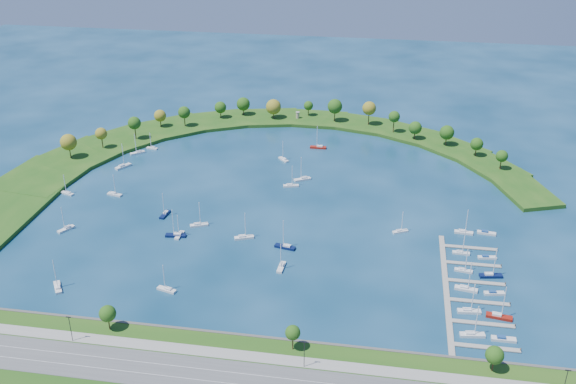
% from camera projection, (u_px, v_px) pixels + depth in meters
% --- Properties ---
extents(ground, '(700.00, 700.00, 0.00)m').
position_uv_depth(ground, '(276.00, 203.00, 319.17)').
color(ground, '#072B44').
rests_on(ground, ground).
extents(south_shoreline, '(420.00, 43.10, 11.60)m').
position_uv_depth(south_shoreline, '(208.00, 374.00, 210.19)').
color(south_shoreline, '#1A4913').
rests_on(south_shoreline, ground).
extents(breakwater, '(286.74, 247.64, 2.00)m').
position_uv_depth(breakwater, '(211.00, 156.00, 368.48)').
color(breakwater, '#1A4913').
rests_on(breakwater, ground).
extents(breakwater_trees, '(241.20, 97.04, 15.16)m').
position_uv_depth(breakwater_trees, '(280.00, 119.00, 395.53)').
color(breakwater_trees, '#382314').
rests_on(breakwater_trees, breakwater).
extents(harbor_tower, '(2.60, 2.60, 4.25)m').
position_uv_depth(harbor_tower, '(298.00, 115.00, 419.87)').
color(harbor_tower, gray).
rests_on(harbor_tower, breakwater).
extents(dock_system, '(24.28, 82.00, 1.60)m').
position_uv_depth(dock_system, '(465.00, 291.00, 252.75)').
color(dock_system, gray).
rests_on(dock_system, ground).
extents(moored_boat_0, '(8.04, 3.81, 11.39)m').
position_uv_depth(moored_boat_0, '(114.00, 194.00, 326.33)').
color(moored_boat_0, silver).
rests_on(moored_boat_0, ground).
extents(moored_boat_1, '(7.25, 5.03, 10.47)m').
position_uv_depth(moored_boat_1, '(400.00, 231.00, 293.26)').
color(moored_boat_1, silver).
rests_on(moored_boat_1, ground).
extents(moored_boat_2, '(9.04, 6.65, 13.20)m').
position_uv_depth(moored_boat_2, '(302.00, 179.00, 341.92)').
color(moored_boat_2, silver).
rests_on(moored_boat_2, ground).
extents(moored_boat_3, '(8.17, 4.29, 11.57)m').
position_uv_depth(moored_boat_3, '(167.00, 289.00, 252.86)').
color(moored_boat_3, silver).
rests_on(moored_boat_3, ground).
extents(moored_boat_4, '(2.72, 8.22, 11.92)m').
position_uv_depth(moored_boat_4, '(281.00, 266.00, 267.13)').
color(moored_boat_4, silver).
rests_on(moored_boat_4, ground).
extents(moored_boat_5, '(9.38, 2.74, 13.74)m').
position_uv_depth(moored_boat_5, '(318.00, 147.00, 380.70)').
color(moored_boat_5, maroon).
rests_on(moored_boat_5, ground).
extents(moored_boat_6, '(7.91, 7.11, 12.26)m').
position_uv_depth(moored_boat_6, '(138.00, 152.00, 373.63)').
color(moored_boat_6, silver).
rests_on(moored_boat_6, ground).
extents(moored_boat_7, '(3.25, 8.35, 11.95)m').
position_uv_depth(moored_boat_7, '(165.00, 214.00, 307.54)').
color(moored_boat_7, '#09133A').
rests_on(moored_boat_7, ground).
extents(moored_boat_8, '(6.80, 7.21, 11.40)m').
position_uv_depth(moored_boat_8, '(284.00, 159.00, 365.04)').
color(moored_boat_8, silver).
rests_on(moored_boat_8, ground).
extents(moored_boat_9, '(8.19, 4.24, 11.60)m').
position_uv_depth(moored_boat_9, '(291.00, 185.00, 335.20)').
color(moored_boat_9, silver).
rests_on(moored_boat_9, ground).
extents(moored_boat_10, '(2.72, 7.52, 10.83)m').
position_uv_depth(moored_boat_10, '(180.00, 234.00, 290.34)').
color(moored_boat_10, silver).
rests_on(moored_boat_10, ground).
extents(moored_boat_11, '(5.99, 8.04, 11.78)m').
position_uv_depth(moored_boat_11, '(66.00, 228.00, 295.19)').
color(moored_boat_11, silver).
rests_on(moored_boat_11, ground).
extents(moored_boat_12, '(8.89, 5.37, 12.64)m').
position_uv_depth(moored_boat_12, '(244.00, 237.00, 288.36)').
color(moored_boat_12, silver).
rests_on(moored_boat_12, ground).
extents(moored_boat_13, '(7.04, 3.13, 10.00)m').
position_uv_depth(moored_boat_13, '(152.00, 148.00, 379.88)').
color(moored_boat_13, silver).
rests_on(moored_boat_13, ground).
extents(moored_boat_14, '(8.46, 5.43, 12.10)m').
position_uv_depth(moored_boat_14, '(199.00, 224.00, 298.42)').
color(moored_boat_14, silver).
rests_on(moored_boat_14, ground).
extents(moored_boat_15, '(9.44, 4.42, 13.38)m').
position_uv_depth(moored_boat_15, '(285.00, 246.00, 281.12)').
color(moored_boat_15, '#09133A').
rests_on(moored_boat_15, ground).
extents(moored_boat_16, '(7.24, 9.24, 13.70)m').
position_uv_depth(moored_boat_16, '(123.00, 166.00, 356.43)').
color(moored_boat_16, silver).
rests_on(moored_boat_16, ground).
extents(moored_boat_17, '(9.29, 3.44, 13.35)m').
position_uv_depth(moored_boat_17, '(176.00, 235.00, 289.95)').
color(moored_boat_17, '#09133A').
rests_on(moored_boat_17, ground).
extents(moored_boat_18, '(6.68, 8.49, 12.60)m').
position_uv_depth(moored_boat_18, '(58.00, 287.00, 254.11)').
color(moored_boat_18, silver).
rests_on(moored_boat_18, ground).
extents(moored_boat_19, '(7.49, 4.25, 10.62)m').
position_uv_depth(moored_boat_19, '(67.00, 193.00, 327.40)').
color(moored_boat_19, silver).
rests_on(moored_boat_19, ground).
extents(docked_boat_0, '(8.94, 3.63, 12.76)m').
position_uv_depth(docked_boat_0, '(472.00, 334.00, 228.43)').
color(docked_boat_0, silver).
rests_on(docked_boat_0, ground).
extents(docked_boat_1, '(8.47, 2.46, 1.72)m').
position_uv_depth(docked_boat_1, '(503.00, 339.00, 226.53)').
color(docked_boat_1, silver).
rests_on(docked_boat_1, ground).
extents(docked_boat_2, '(8.75, 3.28, 12.57)m').
position_uv_depth(docked_boat_2, '(469.00, 310.00, 240.55)').
color(docked_boat_2, silver).
rests_on(docked_boat_2, ground).
extents(docked_boat_3, '(9.60, 4.08, 13.67)m').
position_uv_depth(docked_boat_3, '(499.00, 316.00, 237.62)').
color(docked_boat_3, maroon).
rests_on(docked_boat_3, ground).
extents(docked_boat_4, '(9.03, 3.86, 12.85)m').
position_uv_depth(docked_boat_4, '(466.00, 288.00, 253.22)').
color(docked_boat_4, silver).
rests_on(docked_boat_4, ground).
extents(docked_boat_5, '(8.08, 3.49, 1.60)m').
position_uv_depth(docked_boat_5, '(494.00, 293.00, 250.92)').
color(docked_boat_5, silver).
rests_on(docked_boat_5, ground).
extents(docked_boat_6, '(7.45, 3.07, 10.63)m').
position_uv_depth(docked_boat_6, '(463.00, 270.00, 264.95)').
color(docked_boat_6, silver).
rests_on(docked_boat_6, ground).
extents(docked_boat_7, '(9.43, 4.07, 13.41)m').
position_uv_depth(docked_boat_7, '(491.00, 275.00, 261.39)').
color(docked_boat_7, '#09133A').
rests_on(docked_boat_7, ground).
extents(docked_boat_8, '(7.33, 2.37, 10.65)m').
position_uv_depth(docked_boat_8, '(461.00, 252.00, 277.00)').
color(docked_boat_8, silver).
rests_on(docked_boat_8, ground).
extents(docked_boat_9, '(7.86, 3.08, 1.56)m').
position_uv_depth(docked_boat_9, '(487.00, 257.00, 273.85)').
color(docked_boat_9, silver).
rests_on(docked_boat_9, ground).
extents(docked_boat_10, '(8.32, 2.90, 12.02)m').
position_uv_depth(docked_boat_10, '(464.00, 232.00, 292.47)').
color(docked_boat_10, silver).
rests_on(docked_boat_10, ground).
extents(docked_boat_11, '(8.42, 3.32, 1.67)m').
position_uv_depth(docked_boat_11, '(486.00, 233.00, 292.13)').
color(docked_boat_11, silver).
rests_on(docked_boat_11, ground).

